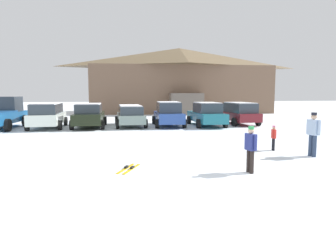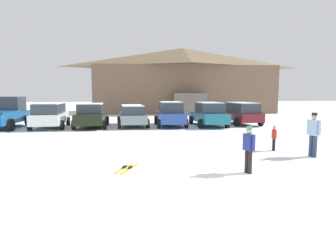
{
  "view_description": "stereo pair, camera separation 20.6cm",
  "coord_description": "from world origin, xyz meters",
  "px_view_note": "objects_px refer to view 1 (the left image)",
  "views": [
    {
      "loc": [
        -2.71,
        -6.41,
        2.37
      ],
      "look_at": [
        -0.63,
        6.2,
        0.98
      ],
      "focal_mm": 32.0,
      "sensor_mm": 36.0,
      "label": 1
    },
    {
      "loc": [
        -2.51,
        -6.44,
        2.37
      ],
      "look_at": [
        -0.63,
        6.2,
        0.98
      ],
      "focal_mm": 32.0,
      "sensor_mm": 36.0,
      "label": 2
    }
  ],
  "objects_px": {
    "pickup_truck": "(1,114)",
    "skier_child_in_red_jacket": "(274,136)",
    "pair_of_skis": "(129,168)",
    "parked_white_suv": "(47,115)",
    "parked_maroon_van": "(239,113)",
    "skier_adult_in_blue_parka": "(313,132)",
    "parked_grey_wagon": "(130,115)",
    "ski_lodge": "(179,80)",
    "parked_black_sedan": "(89,115)",
    "skier_teen_in_navy_coat": "(251,147)",
    "parked_blue_hatchback": "(168,114)",
    "parked_teal_hatchback": "(206,114)"
  },
  "relations": [
    {
      "from": "parked_black_sedan",
      "to": "skier_teen_in_navy_coat",
      "type": "distance_m",
      "value": 14.47
    },
    {
      "from": "pickup_truck",
      "to": "skier_adult_in_blue_parka",
      "type": "height_order",
      "value": "pickup_truck"
    },
    {
      "from": "ski_lodge",
      "to": "pair_of_skis",
      "type": "height_order",
      "value": "ski_lodge"
    },
    {
      "from": "ski_lodge",
      "to": "parked_grey_wagon",
      "type": "xyz_separation_m",
      "value": [
        -6.85,
        -15.93,
        -3.23
      ]
    },
    {
      "from": "parked_grey_wagon",
      "to": "ski_lodge",
      "type": "bearing_deg",
      "value": 66.74
    },
    {
      "from": "ski_lodge",
      "to": "pair_of_skis",
      "type": "bearing_deg",
      "value": -104.59
    },
    {
      "from": "ski_lodge",
      "to": "parked_white_suv",
      "type": "bearing_deg",
      "value": -127.78
    },
    {
      "from": "parked_maroon_van",
      "to": "parked_teal_hatchback",
      "type": "bearing_deg",
      "value": -166.79
    },
    {
      "from": "parked_grey_wagon",
      "to": "skier_adult_in_blue_parka",
      "type": "xyz_separation_m",
      "value": [
        6.38,
        -11.65,
        0.1
      ]
    },
    {
      "from": "parked_maroon_van",
      "to": "skier_teen_in_navy_coat",
      "type": "distance_m",
      "value": 14.48
    },
    {
      "from": "pickup_truck",
      "to": "skier_child_in_red_jacket",
      "type": "distance_m",
      "value": 17.66
    },
    {
      "from": "skier_teen_in_navy_coat",
      "to": "parked_maroon_van",
      "type": "bearing_deg",
      "value": 68.56
    },
    {
      "from": "parked_blue_hatchback",
      "to": "parked_maroon_van",
      "type": "bearing_deg",
      "value": 3.33
    },
    {
      "from": "parked_grey_wagon",
      "to": "skier_child_in_red_jacket",
      "type": "relative_size",
      "value": 4.61
    },
    {
      "from": "pickup_truck",
      "to": "pair_of_skis",
      "type": "height_order",
      "value": "pickup_truck"
    },
    {
      "from": "parked_white_suv",
      "to": "skier_adult_in_blue_parka",
      "type": "distance_m",
      "value": 16.61
    },
    {
      "from": "parked_black_sedan",
      "to": "skier_child_in_red_jacket",
      "type": "height_order",
      "value": "parked_black_sedan"
    },
    {
      "from": "parked_maroon_van",
      "to": "pickup_truck",
      "type": "distance_m",
      "value": 17.07
    },
    {
      "from": "parked_black_sedan",
      "to": "pair_of_skis",
      "type": "xyz_separation_m",
      "value": [
        2.33,
        -12.15,
        -0.83
      ]
    },
    {
      "from": "ski_lodge",
      "to": "pair_of_skis",
      "type": "relative_size",
      "value": 17.15
    },
    {
      "from": "pickup_truck",
      "to": "skier_child_in_red_jacket",
      "type": "bearing_deg",
      "value": -36.09
    },
    {
      "from": "parked_grey_wagon",
      "to": "skier_teen_in_navy_coat",
      "type": "height_order",
      "value": "parked_grey_wagon"
    },
    {
      "from": "parked_white_suv",
      "to": "parked_black_sedan",
      "type": "distance_m",
      "value": 2.8
    },
    {
      "from": "parked_grey_wagon",
      "to": "skier_child_in_red_jacket",
      "type": "distance_m",
      "value": 11.68
    },
    {
      "from": "ski_lodge",
      "to": "parked_maroon_van",
      "type": "distance_m",
      "value": 16.31
    },
    {
      "from": "parked_grey_wagon",
      "to": "parked_blue_hatchback",
      "type": "relative_size",
      "value": 1.05
    },
    {
      "from": "ski_lodge",
      "to": "skier_child_in_red_jacket",
      "type": "xyz_separation_m",
      "value": [
        -1.31,
        -26.21,
        -3.48
      ]
    },
    {
      "from": "parked_teal_hatchback",
      "to": "skier_child_in_red_jacket",
      "type": "height_order",
      "value": "parked_teal_hatchback"
    },
    {
      "from": "parked_teal_hatchback",
      "to": "skier_adult_in_blue_parka",
      "type": "height_order",
      "value": "parked_teal_hatchback"
    },
    {
      "from": "parked_blue_hatchback",
      "to": "pickup_truck",
      "type": "height_order",
      "value": "pickup_truck"
    },
    {
      "from": "parked_grey_wagon",
      "to": "pickup_truck",
      "type": "distance_m",
      "value": 8.73
    },
    {
      "from": "skier_adult_in_blue_parka",
      "to": "skier_child_in_red_jacket",
      "type": "distance_m",
      "value": 1.64
    },
    {
      "from": "parked_grey_wagon",
      "to": "parked_maroon_van",
      "type": "xyz_separation_m",
      "value": [
        8.34,
        -0.0,
        0.07
      ]
    },
    {
      "from": "skier_adult_in_blue_parka",
      "to": "skier_teen_in_navy_coat",
      "type": "height_order",
      "value": "skier_adult_in_blue_parka"
    },
    {
      "from": "skier_adult_in_blue_parka",
      "to": "pair_of_skis",
      "type": "bearing_deg",
      "value": -173.63
    },
    {
      "from": "parked_white_suv",
      "to": "parked_black_sedan",
      "type": "height_order",
      "value": "parked_white_suv"
    },
    {
      "from": "ski_lodge",
      "to": "parked_maroon_van",
      "type": "height_order",
      "value": "ski_lodge"
    },
    {
      "from": "skier_child_in_red_jacket",
      "to": "pickup_truck",
      "type": "bearing_deg",
      "value": 143.91
    },
    {
      "from": "parked_white_suv",
      "to": "skier_adult_in_blue_parka",
      "type": "height_order",
      "value": "parked_white_suv"
    },
    {
      "from": "parked_blue_hatchback",
      "to": "parked_teal_hatchback",
      "type": "height_order",
      "value": "parked_blue_hatchback"
    },
    {
      "from": "parked_grey_wagon",
      "to": "skier_teen_in_navy_coat",
      "type": "xyz_separation_m",
      "value": [
        3.04,
        -13.48,
        -0.05
      ]
    },
    {
      "from": "parked_white_suv",
      "to": "skier_child_in_red_jacket",
      "type": "xyz_separation_m",
      "value": [
        11.2,
        -10.07,
        -0.34
      ]
    },
    {
      "from": "parked_white_suv",
      "to": "parked_teal_hatchback",
      "type": "height_order",
      "value": "parked_teal_hatchback"
    },
    {
      "from": "parked_white_suv",
      "to": "pickup_truck",
      "type": "distance_m",
      "value": 3.09
    },
    {
      "from": "parked_black_sedan",
      "to": "parked_maroon_van",
      "type": "distance_m",
      "value": 11.2
    },
    {
      "from": "ski_lodge",
      "to": "parked_blue_hatchback",
      "type": "xyz_separation_m",
      "value": [
        -4.11,
        -16.26,
        -3.19
      ]
    },
    {
      "from": "parked_maroon_van",
      "to": "skier_adult_in_blue_parka",
      "type": "relative_size",
      "value": 2.56
    },
    {
      "from": "parked_blue_hatchback",
      "to": "pair_of_skis",
      "type": "height_order",
      "value": "parked_blue_hatchback"
    },
    {
      "from": "parked_black_sedan",
      "to": "parked_teal_hatchback",
      "type": "relative_size",
      "value": 0.97
    },
    {
      "from": "pair_of_skis",
      "to": "ski_lodge",
      "type": "bearing_deg",
      "value": 75.41
    }
  ]
}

